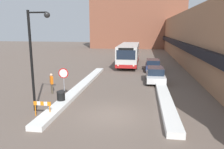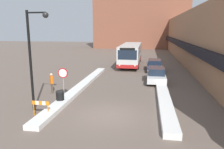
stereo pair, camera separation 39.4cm
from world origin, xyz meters
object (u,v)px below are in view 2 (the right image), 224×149
construction_barricade (41,105)px  trash_bin (60,97)px  parked_car_front (156,75)px  street_lamp (34,50)px  city_bus (131,54)px  pedestrian (52,81)px  stop_sign (63,77)px  parked_car_back (155,65)px

construction_barricade → trash_bin: bearing=82.4°
parked_car_front → trash_bin: parked_car_front is taller
parked_car_front → street_lamp: bearing=-130.5°
city_bus → pedestrian: (-5.30, -16.11, -0.66)m
parked_car_front → stop_sign: size_ratio=1.83×
city_bus → construction_barricade: 21.22m
parked_car_back → parked_car_front: bearing=-90.0°
trash_bin → parked_car_back: bearing=64.1°
stop_sign → pedestrian: (-1.55, 1.29, -0.72)m
city_bus → stop_sign: size_ratio=5.02×
stop_sign → pedestrian: bearing=140.2°
parked_car_back → stop_sign: size_ratio=1.99×
city_bus → stop_sign: 17.80m
parked_car_back → trash_bin: (-6.97, -14.37, -0.23)m
city_bus → parked_car_back: 5.48m
trash_bin → construction_barricade: trash_bin is taller
parked_car_front → construction_barricade: parked_car_front is taller
city_bus → street_lamp: bearing=-102.8°
city_bus → parked_car_front: bearing=-72.3°
parked_car_back → street_lamp: bearing=-116.7°
parked_car_back → street_lamp: size_ratio=0.75×
stop_sign → city_bus: bearing=77.8°
parked_car_front → construction_barricade: size_ratio=3.99×
parked_car_front → trash_bin: bearing=-131.5°
city_bus → construction_barricade: bearing=-100.5°
pedestrian → city_bus: bearing=128.9°
city_bus → trash_bin: size_ratio=12.66×
parked_car_front → parked_car_back: parked_car_front is taller
trash_bin → construction_barricade: 2.31m
city_bus → parked_car_back: size_ratio=2.52×
trash_bin → stop_sign: bearing=99.0°
pedestrian → stop_sign: bearing=17.4°
parked_car_back → construction_barricade: 18.17m
city_bus → pedestrian: city_bus is taller
parked_car_back → stop_sign: stop_sign is taller
trash_bin → construction_barricade: size_ratio=0.86×
city_bus → construction_barricade: (-3.87, -20.84, -1.01)m
city_bus → parked_car_back: city_bus is taller
city_bus → stop_sign: (-3.75, -17.40, 0.06)m
street_lamp → construction_barricade: size_ratio=5.79×
trash_bin → street_lamp: bearing=-124.4°
city_bus → trash_bin: bearing=-100.9°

